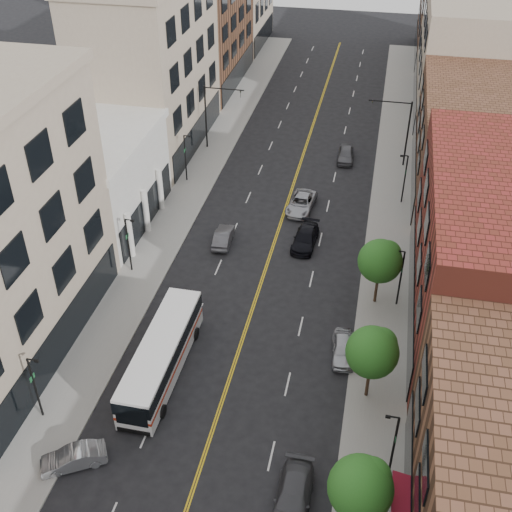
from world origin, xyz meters
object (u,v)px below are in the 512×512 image
Objects in this scene: car_parked_far at (343,349)px; car_lane_a at (305,238)px; car_lane_behind at (223,237)px; city_bus at (162,354)px; car_parked_mid at (293,498)px; car_lane_b at (301,203)px; car_angle_b at (73,458)px; car_lane_c at (346,154)px.

car_lane_a reaches higher than car_parked_far.
car_lane_behind is at bearing -166.56° from car_lane_a.
city_bus is 12.78m from car_parked_far.
car_lane_a is (-4.65, 13.39, 0.02)m from car_parked_far.
car_parked_mid reaches higher than car_lane_a.
car_parked_far is at bearing -67.89° from car_lane_b.
car_parked_mid reaches higher than car_lane_behind.
car_lane_b reaches higher than car_lane_behind.
car_angle_b is at bearing -100.49° from car_lane_b.
car_lane_b is (6.15, 23.45, -0.99)m from city_bus.
car_angle_b is (-2.75, -8.39, -1.05)m from city_bus.
car_lane_behind is (-10.26, 24.74, -0.07)m from car_parked_mid.
car_parked_far is at bearing 83.22° from car_parked_mid.
car_lane_behind is at bearing 143.29° from car_angle_b.
car_parked_far reaches higher than car_lane_behind.
car_lane_b reaches higher than car_parked_far.
car_lane_b reaches higher than car_angle_b.
car_parked_far is at bearing -67.00° from car_lane_a.
car_angle_b is at bearing -145.57° from car_parked_far.
car_parked_far reaches higher than car_angle_b.
car_parked_mid is 26.78m from car_lane_behind.
car_lane_a is at bearing -99.17° from car_lane_c.
car_parked_mid reaches higher than car_lane_b.
car_parked_far is at bearing 130.56° from car_lane_behind.
car_parked_far is 0.78× the size of car_lane_b.
car_parked_mid is at bearing -79.45° from car_lane_a.
car_parked_mid is 1.28× the size of car_parked_far.
car_lane_a is (7.21, 1.22, 0.03)m from car_lane_behind.
city_bus reaches higher than car_parked_far.
car_lane_a is 6.05m from car_lane_b.
car_angle_b is 0.96× the size of car_lane_behind.
car_lane_c reaches higher than car_angle_b.
car_parked_mid is 1.25× the size of car_lane_behind.
city_bus is 2.72× the size of car_lane_c.
car_angle_b is 0.99× the size of car_parked_far.
city_bus is at bearing 131.91° from car_angle_b.
car_angle_b is 0.77× the size of car_lane_b.
car_lane_a is at bearing 103.30° from car_parked_far.
car_parked_far is 0.98× the size of car_lane_behind.
car_parked_mid is 43.16m from car_lane_c.
car_angle_b is 0.93× the size of car_lane_c.
car_lane_a is (10.15, 25.93, 0.05)m from car_angle_b.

